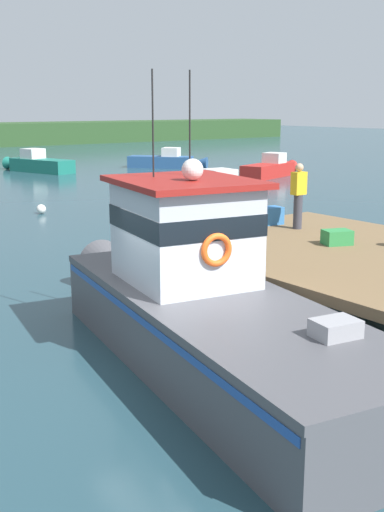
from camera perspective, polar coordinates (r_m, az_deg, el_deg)
ground_plane at (r=10.90m, az=-0.73°, el=-9.38°), size 200.00×200.00×0.00m
dock at (r=13.83m, az=15.46°, el=-0.28°), size 6.00×9.00×1.20m
main_fishing_boat at (r=10.66m, az=0.86°, el=-4.14°), size 3.96×9.97×4.80m
crate_stack_mid_dock at (r=14.49m, az=12.84°, el=1.65°), size 0.72×0.63×0.33m
crate_stack_near_edge at (r=16.71m, az=6.99°, el=3.60°), size 0.66×0.52×0.45m
deckhand_further_back at (r=16.08m, az=9.49°, el=5.43°), size 0.36×0.22×1.63m
moored_boat_far_left at (r=39.61m, az=7.08°, el=7.76°), size 5.68×2.88×1.43m
moored_boat_mid_harbor at (r=28.61m, az=1.94°, el=5.85°), size 1.83×6.03×1.52m
moored_boat_near_channel at (r=43.45m, az=-13.64°, el=8.00°), size 2.82×5.98×1.50m
moored_boat_outer_mooring at (r=45.04m, az=-2.34°, el=8.49°), size 4.39×4.98×1.41m
mooring_buoy_outer at (r=26.28m, az=-13.33°, el=4.10°), size 0.37×0.37×0.37m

